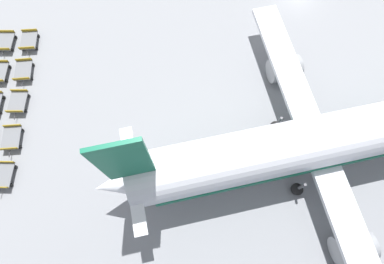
{
  "coord_description": "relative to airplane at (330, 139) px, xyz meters",
  "views": [
    {
      "loc": [
        24.96,
        -17.18,
        27.2
      ],
      "look_at": [
        15.51,
        -15.39,
        2.32
      ],
      "focal_mm": 28.0,
      "sensor_mm": 36.0,
      "label": 1
    }
  ],
  "objects": [
    {
      "name": "baggage_dolly_row_mid_a_col_d",
      "position": [
        -6.56,
        -28.05,
        -3.09
      ],
      "size": [
        3.19,
        1.95,
        0.92
      ],
      "color": "slate",
      "rests_on": "ground_plane"
    },
    {
      "name": "airplane",
      "position": [
        0.0,
        0.0,
        0.0
      ],
      "size": [
        30.71,
        39.88,
        12.36
      ],
      "color": "silver",
      "rests_on": "ground_plane"
    },
    {
      "name": "baggage_dolly_row_mid_a_col_e",
      "position": [
        -3.02,
        -28.68,
        -3.09
      ],
      "size": [
        3.22,
        2.11,
        0.92
      ],
      "color": "slate",
      "rests_on": "ground_plane"
    },
    {
      "name": "baggage_dolly_row_mid_a_col_a",
      "position": [
        -17.73,
        -26.5,
        -3.09
      ],
      "size": [
        3.19,
        1.96,
        0.92
      ],
      "color": "slate",
      "rests_on": "ground_plane"
    },
    {
      "name": "baggage_dolly_row_mid_a_col_b",
      "position": [
        -13.98,
        -27.04,
        -3.09
      ],
      "size": [
        3.18,
        1.93,
        0.92
      ],
      "color": "slate",
      "rests_on": "ground_plane"
    },
    {
      "name": "baggage_dolly_row_mid_a_col_c",
      "position": [
        -10.35,
        -27.53,
        -3.09
      ],
      "size": [
        3.21,
        2.07,
        0.92
      ],
      "color": "slate",
      "rests_on": "ground_plane"
    },
    {
      "name": "baggage_dolly_row_near_col_a",
      "position": [
        -18.07,
        -29.01,
        -3.09
      ],
      "size": [
        3.22,
        2.09,
        0.92
      ],
      "color": "slate",
      "rests_on": "ground_plane"
    }
  ]
}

